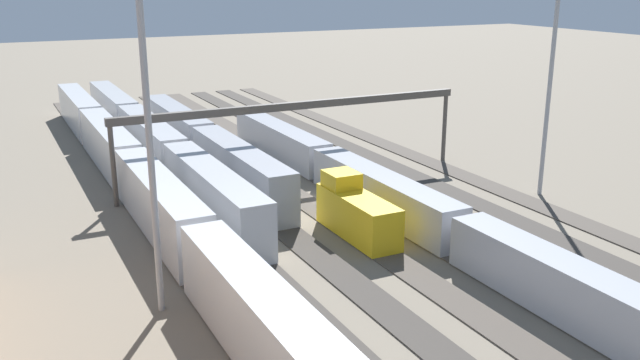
% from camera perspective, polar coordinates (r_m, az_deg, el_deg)
% --- Properties ---
extents(ground_plane, '(400.00, 400.00, 0.00)m').
position_cam_1_polar(ground_plane, '(69.28, 0.70, -1.62)').
color(ground_plane, '#756B5B').
extents(track_bed_0, '(140.00, 2.80, 0.12)m').
position_cam_1_polar(track_bed_0, '(78.47, 12.14, 0.24)').
color(track_bed_0, '#4C443D').
rests_on(track_bed_0, ground_plane).
extents(track_bed_1, '(140.00, 2.80, 0.12)m').
position_cam_1_polar(track_bed_1, '(75.54, 9.16, -0.23)').
color(track_bed_1, '#3D3833').
rests_on(track_bed_1, ground_plane).
extents(track_bed_2, '(140.00, 2.80, 0.12)m').
position_cam_1_polar(track_bed_2, '(72.83, 5.95, -0.74)').
color(track_bed_2, '#3D3833').
rests_on(track_bed_2, ground_plane).
extents(track_bed_3, '(140.00, 2.80, 0.12)m').
position_cam_1_polar(track_bed_3, '(70.38, 2.51, -1.29)').
color(track_bed_3, '#4C443D').
rests_on(track_bed_3, ground_plane).
extents(track_bed_4, '(140.00, 2.80, 0.12)m').
position_cam_1_polar(track_bed_4, '(68.21, -1.17, -1.86)').
color(track_bed_4, '#4C443D').
rests_on(track_bed_4, ground_plane).
extents(track_bed_5, '(140.00, 2.80, 0.12)m').
position_cam_1_polar(track_bed_5, '(66.34, -5.08, -2.47)').
color(track_bed_5, '#3D3833').
rests_on(track_bed_5, ground_plane).
extents(track_bed_6, '(140.00, 2.80, 0.12)m').
position_cam_1_polar(track_bed_6, '(64.81, -9.20, -3.09)').
color(track_bed_6, '#3D3833').
rests_on(track_bed_6, ground_plane).
extents(track_bed_7, '(140.00, 2.80, 0.12)m').
position_cam_1_polar(track_bed_7, '(63.63, -13.50, -3.73)').
color(track_bed_7, '#4C443D').
rests_on(track_bed_7, ground_plane).
extents(train_on_track_3, '(71.40, 3.00, 3.80)m').
position_cam_1_polar(train_on_track_3, '(64.79, 5.13, -1.11)').
color(train_on_track_3, '#A8AAB2').
rests_on(train_on_track_3, ground_plane).
extents(train_on_track_7, '(119.80, 3.00, 5.00)m').
position_cam_1_polar(train_on_track_7, '(61.07, -13.25, -2.02)').
color(train_on_track_7, silver).
rests_on(train_on_track_7, ground_plane).
extents(train_on_track_4, '(10.00, 3.00, 5.00)m').
position_cam_1_polar(train_on_track_4, '(59.03, 3.03, -2.72)').
color(train_on_track_4, gold).
rests_on(train_on_track_4, ground_plane).
extents(train_on_track_6, '(71.40, 3.06, 5.00)m').
position_cam_1_polar(train_on_track_6, '(85.39, -13.94, 3.20)').
color(train_on_track_6, '#B7BABF').
rests_on(train_on_track_6, ground_plane).
extents(train_on_track_5, '(47.20, 3.06, 5.00)m').
position_cam_1_polar(train_on_track_5, '(81.38, -9.63, 2.82)').
color(train_on_track_5, '#A8AAB2').
rests_on(train_on_track_5, ground_plane).
extents(light_mast_0, '(2.80, 0.70, 25.85)m').
position_cam_1_polar(light_mast_0, '(71.51, 18.99, 11.66)').
color(light_mast_0, '#9EA0A5').
rests_on(light_mast_0, ground_plane).
extents(light_mast_1, '(2.80, 0.70, 31.55)m').
position_cam_1_polar(light_mast_1, '(43.27, -14.77, 13.45)').
color(light_mast_1, '#9EA0A5').
rests_on(light_mast_1, ground_plane).
extents(signal_gantry, '(0.70, 40.00, 8.80)m').
position_cam_1_polar(signal_gantry, '(73.77, -1.92, 5.71)').
color(signal_gantry, '#4C4742').
rests_on(signal_gantry, ground_plane).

